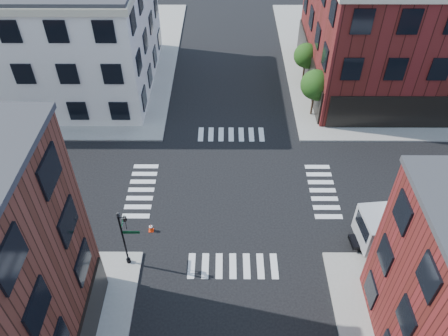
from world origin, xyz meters
TOP-DOWN VIEW (x-y plane):
  - ground at (0.00, 0.00)m, footprint 120.00×120.00m
  - sidewalk_ne at (21.00, 21.00)m, footprint 30.00×30.00m
  - sidewalk_nw at (-21.00, 21.00)m, footprint 30.00×30.00m
  - building_ne at (20.50, 16.00)m, footprint 25.00×16.00m
  - building_nw at (-19.00, 16.00)m, footprint 22.00×16.00m
  - tree_near at (7.56, 9.98)m, footprint 2.69×2.69m
  - tree_far at (7.56, 15.98)m, footprint 2.43×2.43m
  - signal_pole at (-6.72, -6.68)m, footprint 1.29×1.24m
  - box_truck at (12.96, -4.94)m, footprint 9.31×3.64m
  - traffic_cone at (-5.70, -4.04)m, footprint 0.37×0.37m

SIDE VIEW (x-z plane):
  - ground at x=0.00m, z-range 0.00..0.00m
  - sidewalk_ne at x=21.00m, z-range 0.00..0.15m
  - sidewalk_nw at x=-21.00m, z-range 0.00..0.15m
  - traffic_cone at x=-5.70m, z-range -0.01..0.63m
  - box_truck at x=12.96m, z-range 0.08..4.21m
  - signal_pole at x=-6.72m, z-range 0.56..5.16m
  - tree_far at x=7.56m, z-range 0.84..4.91m
  - tree_near at x=7.56m, z-range 0.91..5.41m
  - building_nw at x=-19.00m, z-range 0.00..11.00m
  - building_ne at x=20.50m, z-range 0.00..12.00m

